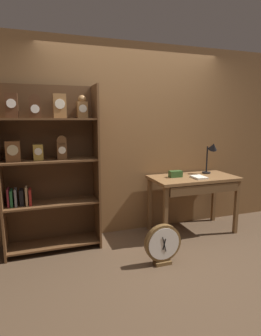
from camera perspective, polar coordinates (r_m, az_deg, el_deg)
ground_plane at (r=3.11m, az=9.11°, el=-20.83°), size 10.00×10.00×0.00m
back_wood_panel at (r=3.85m, az=0.65°, el=5.80°), size 4.80×0.05×2.60m
bookshelf at (r=3.39m, az=-16.75°, el=0.55°), size 1.12×0.35×1.99m
workbench at (r=3.92m, az=13.10°, el=-3.29°), size 1.20×0.62×0.80m
desk_lamp at (r=4.14m, az=16.50°, el=3.31°), size 0.20×0.20×0.47m
toolbox_small at (r=3.83m, az=9.34°, el=-1.23°), size 0.18×0.09×0.09m
open_repair_manual at (r=3.83m, az=14.03°, el=-1.87°), size 0.16×0.22×0.02m
round_clock_large at (r=3.15m, az=6.73°, el=-15.46°), size 0.42×0.11×0.46m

